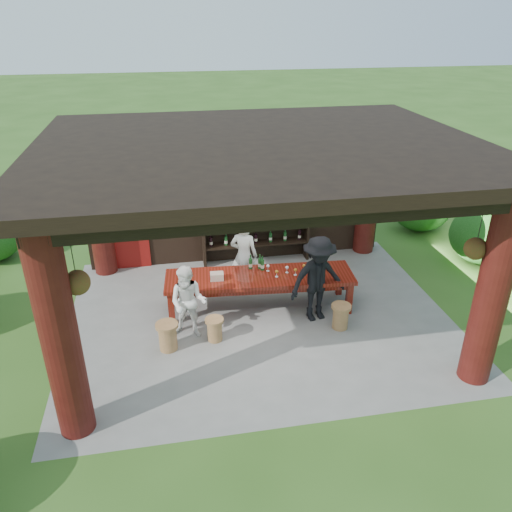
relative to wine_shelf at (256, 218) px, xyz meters
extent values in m
plane|color=#2D5119|center=(-0.37, -2.45, -1.12)|extent=(90.00, 90.00, 0.00)
cube|color=slate|center=(-0.37, -2.45, -1.17)|extent=(7.40, 5.90, 0.10)
cube|color=black|center=(-0.37, 0.30, 0.53)|extent=(7.00, 0.18, 3.30)
cube|color=maroon|center=(-2.97, 0.20, -0.12)|extent=(0.95, 0.06, 2.00)
cylinder|color=#380C0A|center=(-3.52, -4.85, 0.53)|extent=(0.50, 0.50, 3.30)
cylinder|color=#380C0A|center=(2.78, -4.85, 0.53)|extent=(0.50, 0.50, 3.30)
cylinder|color=#380C0A|center=(-3.52, 0.10, 0.53)|extent=(0.50, 0.50, 3.30)
cylinder|color=#380C0A|center=(2.78, 0.10, 0.53)|extent=(0.50, 0.50, 3.30)
cube|color=black|center=(-0.37, -4.85, 2.03)|extent=(6.70, 0.35, 0.35)
cube|color=black|center=(-3.52, -2.45, 2.03)|extent=(0.30, 5.20, 0.30)
cube|color=black|center=(2.78, -2.45, 2.03)|extent=(0.30, 5.20, 0.30)
cube|color=black|center=(-0.37, -2.45, 2.28)|extent=(7.50, 6.00, 0.20)
cylinder|color=black|center=(-3.22, -4.65, 1.50)|extent=(0.01, 0.01, 0.75)
cone|color=black|center=(-3.22, -4.65, 1.05)|extent=(0.32, 0.32, 0.18)
sphere|color=#1E5919|center=(-3.22, -4.65, 1.16)|extent=(0.34, 0.34, 0.34)
cylinder|color=black|center=(2.48, -4.65, 1.50)|extent=(0.01, 0.01, 0.75)
cone|color=black|center=(2.48, -4.65, 1.05)|extent=(0.32, 0.32, 0.18)
sphere|color=#1E5919|center=(2.48, -4.65, 1.16)|extent=(0.34, 0.34, 0.34)
cube|color=#50160B|center=(-0.31, -2.12, -0.41)|extent=(3.79, 1.24, 0.08)
cube|color=#50160B|center=(-0.31, -2.12, -0.51)|extent=(3.58, 1.07, 0.12)
cube|color=#50160B|center=(-2.08, -2.37, -0.79)|extent=(0.13, 0.13, 0.67)
cube|color=#50160B|center=(1.40, -2.63, -0.79)|extent=(0.13, 0.13, 0.67)
cube|color=#50160B|center=(-2.02, -1.61, -0.79)|extent=(0.13, 0.13, 0.67)
cube|color=#50160B|center=(1.45, -1.88, -0.79)|extent=(0.13, 0.13, 0.67)
cylinder|color=olive|center=(-1.33, -3.06, -0.92)|extent=(0.27, 0.27, 0.40)
cylinder|color=olive|center=(-1.33, -3.06, -0.70)|extent=(0.34, 0.34, 0.05)
cylinder|color=olive|center=(1.07, -3.10, -0.91)|extent=(0.30, 0.30, 0.44)
cylinder|color=olive|center=(1.07, -3.10, -0.66)|extent=(0.38, 0.38, 0.06)
cylinder|color=olive|center=(-2.18, -3.18, -0.89)|extent=(0.32, 0.32, 0.47)
cylinder|color=olive|center=(-2.18, -3.18, -0.62)|extent=(0.41, 0.41, 0.06)
imported|color=white|center=(-0.49, -1.29, -0.32)|extent=(0.69, 0.58, 1.60)
imported|color=white|center=(-1.77, -2.82, -0.41)|extent=(0.83, 0.73, 1.42)
imported|color=black|center=(0.71, -2.69, -0.25)|extent=(1.22, 0.84, 1.74)
cube|color=#BF6672|center=(-1.16, -2.13, -0.30)|extent=(0.27, 0.20, 0.14)
ellipsoid|color=#194C14|center=(5.32, -1.00, -0.55)|extent=(1.60, 1.60, 1.36)
ellipsoid|color=#194C14|center=(4.79, 1.11, -0.55)|extent=(1.60, 1.60, 1.36)
camera|label=1|loc=(-1.96, -10.65, 4.34)|focal=35.00mm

